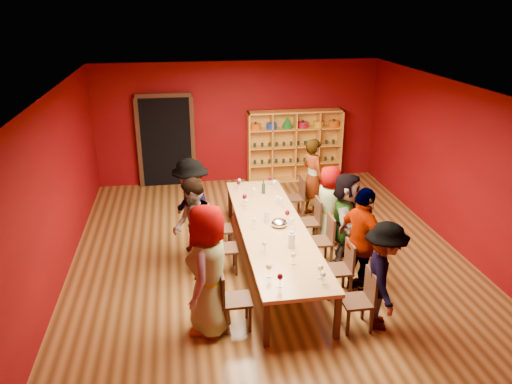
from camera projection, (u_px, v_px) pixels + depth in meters
room_shell at (273, 185)px, 8.26m from camera, size 7.10×9.10×3.04m
tasting_table at (272, 228)px, 8.55m from camera, size 1.10×4.50×0.75m
doorway at (166, 141)px, 12.22m from camera, size 1.40×0.17×2.30m
shelving_unit at (294, 142)px, 12.63m from camera, size 2.40×0.40×1.80m
chair_person_left_0 at (230, 296)px, 6.96m from camera, size 0.42×0.42×0.89m
person_left_0 at (209, 270)px, 6.75m from camera, size 0.77×1.04×1.89m
chair_person_left_2 at (220, 245)px, 8.40m from camera, size 0.42×0.42×0.89m
person_left_2 at (193, 228)px, 8.21m from camera, size 0.58×0.89×1.70m
chair_person_left_3 at (216, 226)px, 9.11m from camera, size 0.42×0.42×0.89m
person_left_3 at (192, 207)px, 8.91m from camera, size 0.84×1.25×1.80m
chair_person_right_0 at (362, 297)px, 6.95m from camera, size 0.42×0.42×0.89m
person_right_0 at (384, 276)px, 6.88m from camera, size 0.67×1.11×1.60m
chair_person_right_1 at (342, 266)px, 7.76m from camera, size 0.42×0.42×0.89m
person_right_1 at (362, 242)px, 7.66m from camera, size 0.81×1.13×1.76m
chair_person_right_2 at (324, 238)px, 8.67m from camera, size 0.42×0.42×0.89m
person_right_2 at (346, 219)px, 8.61m from camera, size 1.00×1.59×1.66m
chair_person_right_3 at (312, 219)px, 9.42m from camera, size 0.42×0.42×0.89m
person_right_3 at (329, 205)px, 9.37m from camera, size 0.68×0.85×1.52m
chair_person_right_4 at (297, 195)px, 10.56m from camera, size 0.42×0.42×0.89m
person_right_4 at (313, 178)px, 10.48m from camera, size 0.64×0.74×1.72m
wine_glass_0 at (278, 198)px, 9.34m from camera, size 0.08×0.08×0.19m
wine_glass_1 at (246, 201)px, 9.20m from camera, size 0.07×0.07×0.19m
wine_glass_2 at (245, 197)px, 9.33m from camera, size 0.09×0.09×0.22m
wine_glass_3 at (254, 190)px, 9.71m from camera, size 0.08×0.08×0.20m
wine_glass_4 at (239, 181)px, 10.25m from camera, size 0.07×0.07×0.18m
wine_glass_5 at (323, 275)px, 6.74m from camera, size 0.08×0.08×0.19m
wine_glass_6 at (293, 256)px, 7.25m from camera, size 0.08×0.08×0.19m
wine_glass_7 at (269, 267)px, 6.91m from camera, size 0.08×0.08×0.21m
wine_glass_8 at (270, 179)px, 10.32m from camera, size 0.08×0.08×0.20m
wine_glass_9 at (293, 220)px, 8.43m from camera, size 0.07×0.07×0.18m
wine_glass_10 at (287, 213)px, 8.64m from camera, size 0.09×0.09×0.21m
wine_glass_11 at (265, 244)px, 7.61m from camera, size 0.07×0.07×0.18m
wine_glass_12 at (239, 183)px, 10.08m from camera, size 0.08×0.08×0.21m
wine_glass_13 at (274, 183)px, 10.06m from camera, size 0.09×0.09×0.22m
wine_glass_14 at (254, 220)px, 8.42m from camera, size 0.07×0.07×0.18m
wine_glass_15 at (281, 200)px, 9.27m from camera, size 0.07×0.07×0.18m
wine_glass_16 at (320, 268)px, 6.88m from camera, size 0.08×0.08×0.21m
wine_glass_17 at (280, 277)px, 6.67m from camera, size 0.08×0.08×0.20m
spittoon_bowl at (279, 223)px, 8.48m from camera, size 0.28×0.28×0.15m
carafe_a at (267, 216)px, 8.64m from camera, size 0.09×0.09×0.23m
carafe_b at (292, 240)px, 7.73m from camera, size 0.13×0.13×0.28m
wine_bottle at (263, 188)px, 9.91m from camera, size 0.09×0.09×0.28m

